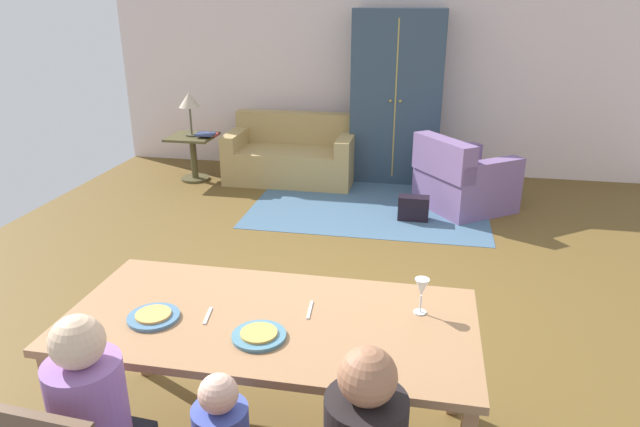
% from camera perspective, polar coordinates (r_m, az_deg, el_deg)
% --- Properties ---
extents(ground_plane, '(7.17, 6.28, 0.02)m').
position_cam_1_polar(ground_plane, '(4.93, 2.02, -5.87)').
color(ground_plane, brown).
extents(back_wall, '(7.17, 0.10, 2.70)m').
position_cam_1_polar(back_wall, '(7.62, 6.03, 14.35)').
color(back_wall, silver).
rests_on(back_wall, ground_plane).
extents(dining_table, '(1.99, 0.94, 0.76)m').
position_cam_1_polar(dining_table, '(2.84, -5.05, -11.50)').
color(dining_table, '#A1724B').
rests_on(dining_table, ground_plane).
extents(plate_near_man, '(0.25, 0.25, 0.02)m').
position_cam_1_polar(plate_near_man, '(2.89, -16.43, -9.98)').
color(plate_near_man, teal).
rests_on(plate_near_man, dining_table).
extents(pizza_near_man, '(0.17, 0.17, 0.01)m').
position_cam_1_polar(pizza_near_man, '(2.88, -16.46, -9.73)').
color(pizza_near_man, '#E2A24E').
rests_on(pizza_near_man, plate_near_man).
extents(plate_near_child, '(0.25, 0.25, 0.02)m').
position_cam_1_polar(plate_near_child, '(2.66, -6.17, -12.17)').
color(plate_near_child, teal).
rests_on(plate_near_child, dining_table).
extents(pizza_near_child, '(0.17, 0.17, 0.01)m').
position_cam_1_polar(pizza_near_child, '(2.65, -6.18, -11.89)').
color(pizza_near_child, gold).
rests_on(pizza_near_child, plate_near_child).
extents(wine_glass, '(0.07, 0.07, 0.19)m').
position_cam_1_polar(wine_glass, '(2.81, 10.21, -7.49)').
color(wine_glass, silver).
rests_on(wine_glass, dining_table).
extents(fork, '(0.04, 0.15, 0.01)m').
position_cam_1_polar(fork, '(2.85, -11.25, -10.08)').
color(fork, silver).
rests_on(fork, dining_table).
extents(knife, '(0.03, 0.17, 0.01)m').
position_cam_1_polar(knife, '(2.85, -1.02, -9.68)').
color(knife, silver).
rests_on(knife, dining_table).
extents(area_rug, '(2.60, 1.80, 0.01)m').
position_cam_1_polar(area_rug, '(6.41, 4.96, 0.70)').
color(area_rug, '#41617C').
rests_on(area_rug, ground_plane).
extents(couch, '(1.60, 0.86, 0.82)m').
position_cam_1_polar(couch, '(7.30, -2.83, 5.78)').
color(couch, tan).
rests_on(couch, ground_plane).
extents(armchair, '(1.20, 1.20, 0.82)m').
position_cam_1_polar(armchair, '(6.45, 14.16, 3.23)').
color(armchair, slate).
rests_on(armchair, ground_plane).
extents(armoire, '(1.10, 0.59, 2.10)m').
position_cam_1_polar(armoire, '(7.25, 7.76, 11.55)').
color(armoire, '#304354').
rests_on(armoire, ground_plane).
extents(side_table, '(0.56, 0.56, 0.58)m').
position_cam_1_polar(side_table, '(7.43, -12.66, 6.14)').
color(side_table, '#4D4628').
rests_on(side_table, ground_plane).
extents(table_lamp, '(0.26, 0.26, 0.54)m').
position_cam_1_polar(table_lamp, '(7.30, -13.06, 10.94)').
color(table_lamp, '#4D4C34').
rests_on(table_lamp, side_table).
extents(book_lower, '(0.22, 0.16, 0.03)m').
position_cam_1_polar(book_lower, '(7.35, -11.12, 7.84)').
color(book_lower, '#9E3637').
rests_on(book_lower, side_table).
extents(book_upper, '(0.22, 0.16, 0.03)m').
position_cam_1_polar(book_upper, '(7.24, -11.48, 7.85)').
color(book_upper, '#364575').
rests_on(book_upper, book_lower).
extents(handbag, '(0.32, 0.16, 0.26)m').
position_cam_1_polar(handbag, '(6.05, 9.40, 0.54)').
color(handbag, black).
rests_on(handbag, ground_plane).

